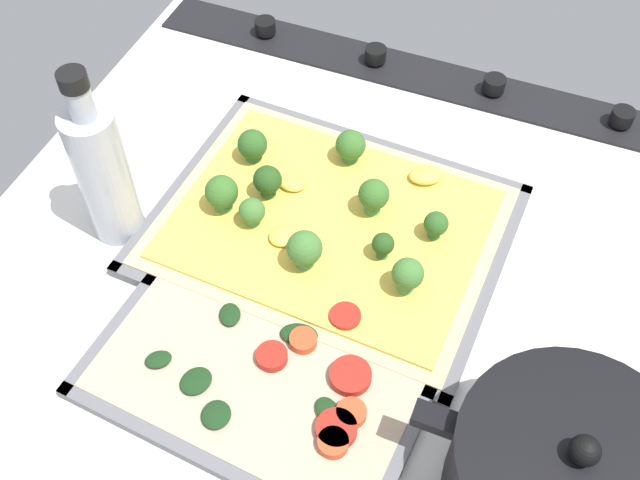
{
  "coord_description": "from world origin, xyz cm",
  "views": [
    {
      "loc": [
        -15.17,
        43.1,
        64.42
      ],
      "look_at": [
        2.35,
        -0.26,
        4.24
      ],
      "focal_mm": 42.58,
      "sensor_mm": 36.0,
      "label": 1
    }
  ],
  "objects_px": {
    "cooking_pot": "(564,480)",
    "veggie_pizza_back": "(271,365)",
    "baking_tray_back": "(265,366)",
    "broccoli_pizza": "(326,220)",
    "baking_tray_front": "(329,231)",
    "oil_bottle": "(103,172)"
  },
  "relations": [
    {
      "from": "baking_tray_back",
      "to": "oil_bottle",
      "type": "relative_size",
      "value": 1.54
    },
    {
      "from": "broccoli_pizza",
      "to": "oil_bottle",
      "type": "height_order",
      "value": "oil_bottle"
    },
    {
      "from": "broccoli_pizza",
      "to": "cooking_pot",
      "type": "bearing_deg",
      "value": 144.78
    },
    {
      "from": "baking_tray_back",
      "to": "oil_bottle",
      "type": "distance_m",
      "value": 0.25
    },
    {
      "from": "baking_tray_front",
      "to": "cooking_pot",
      "type": "height_order",
      "value": "cooking_pot"
    },
    {
      "from": "baking_tray_back",
      "to": "veggie_pizza_back",
      "type": "bearing_deg",
      "value": 173.52
    },
    {
      "from": "veggie_pizza_back",
      "to": "cooking_pot",
      "type": "xyz_separation_m",
      "value": [
        -0.27,
        0.02,
        0.04
      ]
    },
    {
      "from": "baking_tray_front",
      "to": "baking_tray_back",
      "type": "xyz_separation_m",
      "value": [
        -0.0,
        0.17,
        0.0
      ]
    },
    {
      "from": "oil_bottle",
      "to": "baking_tray_front",
      "type": "bearing_deg",
      "value": -160.19
    },
    {
      "from": "veggie_pizza_back",
      "to": "cooking_pot",
      "type": "relative_size",
      "value": 1.18
    },
    {
      "from": "baking_tray_front",
      "to": "cooking_pot",
      "type": "distance_m",
      "value": 0.35
    },
    {
      "from": "baking_tray_front",
      "to": "veggie_pizza_back",
      "type": "relative_size",
      "value": 1.26
    },
    {
      "from": "baking_tray_back",
      "to": "broccoli_pizza",
      "type": "bearing_deg",
      "value": -87.38
    },
    {
      "from": "baking_tray_front",
      "to": "oil_bottle",
      "type": "distance_m",
      "value": 0.24
    },
    {
      "from": "baking_tray_front",
      "to": "veggie_pizza_back",
      "type": "xyz_separation_m",
      "value": [
        -0.01,
        0.18,
        0.01
      ]
    },
    {
      "from": "veggie_pizza_back",
      "to": "oil_bottle",
      "type": "relative_size",
      "value": 1.42
    },
    {
      "from": "baking_tray_front",
      "to": "veggie_pizza_back",
      "type": "height_order",
      "value": "veggie_pizza_back"
    },
    {
      "from": "baking_tray_back",
      "to": "oil_bottle",
      "type": "bearing_deg",
      "value": -24.15
    },
    {
      "from": "baking_tray_front",
      "to": "oil_bottle",
      "type": "xyz_separation_m",
      "value": [
        0.21,
        0.08,
        0.08
      ]
    },
    {
      "from": "broccoli_pizza",
      "to": "veggie_pizza_back",
      "type": "bearing_deg",
      "value": 94.83
    },
    {
      "from": "cooking_pot",
      "to": "veggie_pizza_back",
      "type": "bearing_deg",
      "value": -5.17
    },
    {
      "from": "broccoli_pizza",
      "to": "veggie_pizza_back",
      "type": "distance_m",
      "value": 0.18
    }
  ]
}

